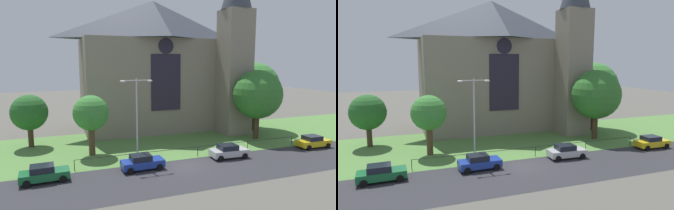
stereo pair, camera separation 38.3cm
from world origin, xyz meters
TOP-DOWN VIEW (x-y plane):
  - ground at (0.00, 10.00)m, footprint 160.00×160.00m
  - road_asphalt at (0.00, -2.00)m, footprint 120.00×8.00m
  - grass_verge at (0.00, 8.00)m, footprint 120.00×20.00m
  - church_building at (3.36, 18.45)m, footprint 23.20×16.20m
  - iron_railing at (2.59, 2.50)m, footprint 26.77×0.07m
  - tree_left_near at (-8.55, 7.23)m, footprint 4.01×4.01m
  - tree_right_far at (16.88, 11.83)m, footprint 7.45×7.45m
  - tree_right_near at (13.66, 6.84)m, footprint 6.66×6.66m
  - tree_left_far at (-15.38, 13.22)m, footprint 4.44×4.44m
  - streetlamp_near at (-4.44, 2.40)m, footprint 3.37×0.26m
  - parked_car_green at (-13.43, 0.72)m, footprint 4.28×2.18m
  - parked_car_blue at (-4.41, 0.66)m, footprint 4.25×2.12m
  - parked_car_silver at (5.61, 0.87)m, footprint 4.28×2.19m
  - parked_car_yellow at (17.66, 0.75)m, footprint 4.25×2.12m

SIDE VIEW (x-z plane):
  - ground at x=0.00m, z-range 0.00..0.00m
  - grass_verge at x=0.00m, z-range 0.00..0.01m
  - road_asphalt at x=0.00m, z-range 0.00..0.01m
  - parked_car_green at x=-13.43m, z-range -0.01..1.50m
  - parked_car_blue at x=-4.41m, z-range -0.01..1.50m
  - parked_car_silver at x=5.61m, z-range -0.01..1.50m
  - parked_car_yellow at x=17.66m, z-range -0.01..1.50m
  - iron_railing at x=2.59m, z-range 0.40..1.52m
  - tree_left_far at x=-15.38m, z-range 1.05..7.66m
  - tree_left_near at x=-8.55m, z-range 1.36..8.26m
  - streetlamp_near at x=-4.44m, z-range 1.15..10.09m
  - tree_right_near at x=13.66m, z-range 1.41..10.95m
  - tree_right_far at x=16.88m, z-range 1.47..11.96m
  - church_building at x=3.36m, z-range -2.73..23.27m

